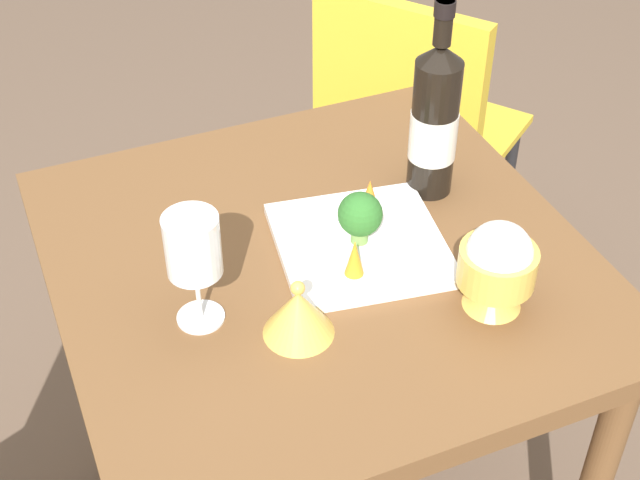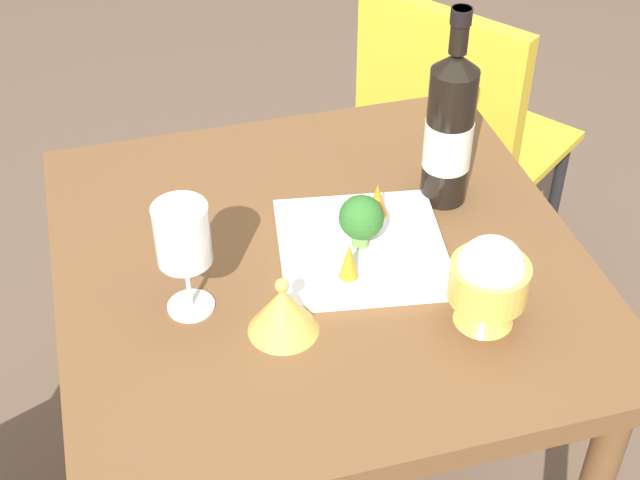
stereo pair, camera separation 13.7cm
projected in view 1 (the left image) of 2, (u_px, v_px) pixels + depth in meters
name	position (u px, v px, depth m)	size (l,w,h in m)	color
dining_table	(320.00, 304.00, 1.46)	(0.79, 0.79, 0.76)	brown
chair_by_wall	(409.00, 122.00, 2.10)	(0.56, 0.56, 0.85)	gold
wine_bottle	(434.00, 120.00, 1.44)	(0.08, 0.08, 0.33)	black
wine_glass	(193.00, 248.00, 1.21)	(0.08, 0.08, 0.18)	white
rice_bowl	(497.00, 265.00, 1.26)	(0.11, 0.11, 0.14)	gold
rice_bowl_lid	(298.00, 313.00, 1.24)	(0.10, 0.10, 0.09)	gold
serving_plate	(360.00, 244.00, 1.40)	(0.28, 0.28, 0.02)	white
broccoli_floret	(360.00, 215.00, 1.36)	(0.07, 0.07, 0.09)	#729E4C
carrot_garnish_left	(355.00, 257.00, 1.32)	(0.03, 0.03, 0.06)	orange
carrot_garnish_right	(370.00, 195.00, 1.44)	(0.03, 0.03, 0.06)	orange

